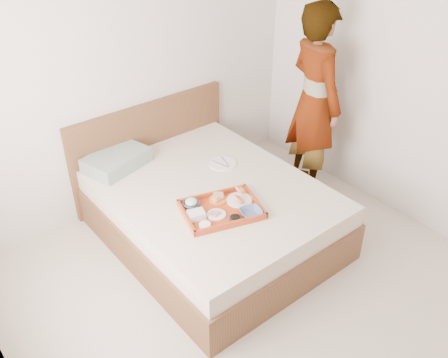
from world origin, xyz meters
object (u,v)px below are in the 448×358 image
Objects in this scene: dinner_plate at (223,164)px; bed at (212,213)px; tray at (221,209)px; person at (314,102)px.

bed is at bearing -142.06° from dinner_plate.
tray is at bearing -129.39° from dinner_plate.
tray is 0.71m from dinner_plate.
tray reaches higher than bed.
dinner_plate is (0.31, 0.24, 0.27)m from bed.
dinner_plate is at bearing 67.83° from tray.
person is (1.26, 0.06, 0.66)m from bed.
person reaches higher than tray.
tray is 0.32× the size of person.
person is (1.41, 0.37, 0.37)m from tray.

